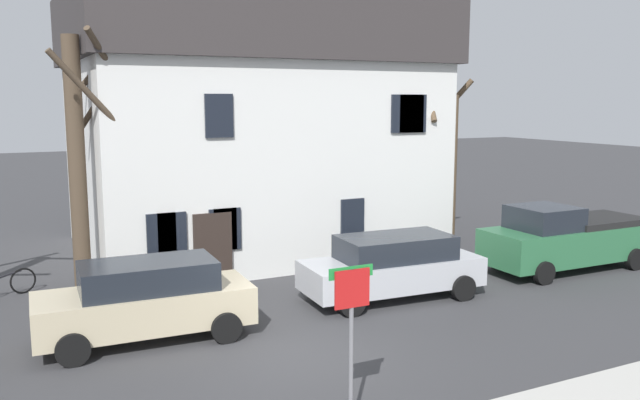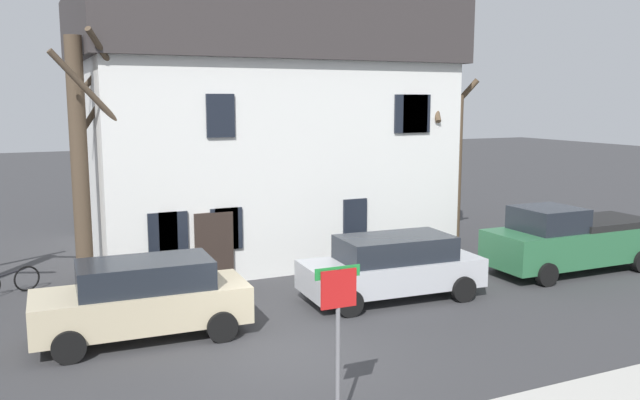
{
  "view_description": "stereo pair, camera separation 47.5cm",
  "coord_description": "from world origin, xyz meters",
  "px_view_note": "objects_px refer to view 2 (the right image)",
  "views": [
    {
      "loc": [
        -5.26,
        -11.93,
        5.24
      ],
      "look_at": [
        2.43,
        3.49,
        2.6
      ],
      "focal_mm": 36.85,
      "sensor_mm": 36.0,
      "label": 1
    },
    {
      "loc": [
        -4.83,
        -12.14,
        5.24
      ],
      "look_at": [
        2.43,
        3.49,
        2.6
      ],
      "focal_mm": 36.85,
      "sensor_mm": 36.0,
      "label": 2
    }
  ],
  "objects_px": {
    "tree_bare_mid": "(83,154)",
    "car_beige_wagon": "(143,298)",
    "pickup_truck_green": "(570,240)",
    "building_main": "(253,122)",
    "street_sign_pole": "(338,318)",
    "bicycle_leaning": "(7,282)",
    "car_silver_wagon": "(393,266)",
    "tree_bare_far": "(452,164)"
  },
  "relations": [
    {
      "from": "tree_bare_mid",
      "to": "pickup_truck_green",
      "type": "height_order",
      "value": "tree_bare_mid"
    },
    {
      "from": "building_main",
      "to": "car_silver_wagon",
      "type": "relative_size",
      "value": 2.42
    },
    {
      "from": "tree_bare_far",
      "to": "pickup_truck_green",
      "type": "xyz_separation_m",
      "value": [
        1.82,
        -3.67,
        -2.08
      ]
    },
    {
      "from": "building_main",
      "to": "pickup_truck_green",
      "type": "distance_m",
      "value": 11.25
    },
    {
      "from": "tree_bare_far",
      "to": "car_silver_wagon",
      "type": "bearing_deg",
      "value": -140.35
    },
    {
      "from": "tree_bare_far",
      "to": "bicycle_leaning",
      "type": "height_order",
      "value": "tree_bare_far"
    },
    {
      "from": "pickup_truck_green",
      "to": "tree_bare_far",
      "type": "bearing_deg",
      "value": 116.39
    },
    {
      "from": "building_main",
      "to": "bicycle_leaning",
      "type": "height_order",
      "value": "building_main"
    },
    {
      "from": "car_beige_wagon",
      "to": "street_sign_pole",
      "type": "xyz_separation_m",
      "value": [
        2.01,
        -5.59,
        0.99
      ]
    },
    {
      "from": "car_beige_wagon",
      "to": "pickup_truck_green",
      "type": "bearing_deg",
      "value": 1.48
    },
    {
      "from": "building_main",
      "to": "tree_bare_mid",
      "type": "relative_size",
      "value": 1.69
    },
    {
      "from": "car_beige_wagon",
      "to": "street_sign_pole",
      "type": "height_order",
      "value": "street_sign_pole"
    },
    {
      "from": "car_beige_wagon",
      "to": "car_silver_wagon",
      "type": "distance_m",
      "value": 6.51
    },
    {
      "from": "car_beige_wagon",
      "to": "pickup_truck_green",
      "type": "height_order",
      "value": "pickup_truck_green"
    },
    {
      "from": "building_main",
      "to": "tree_bare_far",
      "type": "height_order",
      "value": "building_main"
    },
    {
      "from": "car_silver_wagon",
      "to": "pickup_truck_green",
      "type": "distance_m",
      "value": 6.42
    },
    {
      "from": "tree_bare_mid",
      "to": "bicycle_leaning",
      "type": "xyz_separation_m",
      "value": [
        -2.06,
        0.58,
        -3.43
      ]
    },
    {
      "from": "building_main",
      "to": "car_beige_wagon",
      "type": "distance_m",
      "value": 10.18
    },
    {
      "from": "car_beige_wagon",
      "to": "bicycle_leaning",
      "type": "bearing_deg",
      "value": 119.68
    },
    {
      "from": "street_sign_pole",
      "to": "bicycle_leaning",
      "type": "relative_size",
      "value": 1.64
    },
    {
      "from": "bicycle_leaning",
      "to": "tree_bare_mid",
      "type": "bearing_deg",
      "value": -15.71
    },
    {
      "from": "bicycle_leaning",
      "to": "street_sign_pole",
      "type": "bearing_deg",
      "value": -65.41
    },
    {
      "from": "car_beige_wagon",
      "to": "bicycle_leaning",
      "type": "relative_size",
      "value": 2.82
    },
    {
      "from": "tree_bare_mid",
      "to": "car_beige_wagon",
      "type": "distance_m",
      "value": 5.22
    },
    {
      "from": "pickup_truck_green",
      "to": "building_main",
      "type": "bearing_deg",
      "value": 135.04
    },
    {
      "from": "building_main",
      "to": "tree_bare_far",
      "type": "relative_size",
      "value": 1.67
    },
    {
      "from": "tree_bare_mid",
      "to": "pickup_truck_green",
      "type": "relative_size",
      "value": 1.26
    },
    {
      "from": "car_silver_wagon",
      "to": "pickup_truck_green",
      "type": "bearing_deg",
      "value": 1.22
    },
    {
      "from": "building_main",
      "to": "car_silver_wagon",
      "type": "distance_m",
      "value": 8.56
    },
    {
      "from": "building_main",
      "to": "street_sign_pole",
      "type": "relative_size",
      "value": 4.35
    },
    {
      "from": "car_beige_wagon",
      "to": "pickup_truck_green",
      "type": "xyz_separation_m",
      "value": [
        12.93,
        0.33,
        0.08
      ]
    },
    {
      "from": "car_silver_wagon",
      "to": "pickup_truck_green",
      "type": "relative_size",
      "value": 0.88
    },
    {
      "from": "street_sign_pole",
      "to": "car_beige_wagon",
      "type": "bearing_deg",
      "value": 109.79
    },
    {
      "from": "pickup_truck_green",
      "to": "bicycle_leaning",
      "type": "distance_m",
      "value": 16.36
    },
    {
      "from": "building_main",
      "to": "pickup_truck_green",
      "type": "xyz_separation_m",
      "value": [
        7.57,
        -7.56,
        -3.47
      ]
    },
    {
      "from": "car_silver_wagon",
      "to": "bicycle_leaning",
      "type": "distance_m",
      "value": 10.41
    },
    {
      "from": "car_beige_wagon",
      "to": "building_main",
      "type": "bearing_deg",
      "value": 55.83
    },
    {
      "from": "building_main",
      "to": "bicycle_leaning",
      "type": "xyz_separation_m",
      "value": [
        -8.13,
        -3.02,
        -4.1
      ]
    },
    {
      "from": "tree_bare_far",
      "to": "tree_bare_mid",
      "type": "bearing_deg",
      "value": 178.62
    },
    {
      "from": "bicycle_leaning",
      "to": "building_main",
      "type": "bearing_deg",
      "value": 20.37
    },
    {
      "from": "building_main",
      "to": "pickup_truck_green",
      "type": "bearing_deg",
      "value": -44.96
    },
    {
      "from": "tree_bare_far",
      "to": "pickup_truck_green",
      "type": "distance_m",
      "value": 4.6
    }
  ]
}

